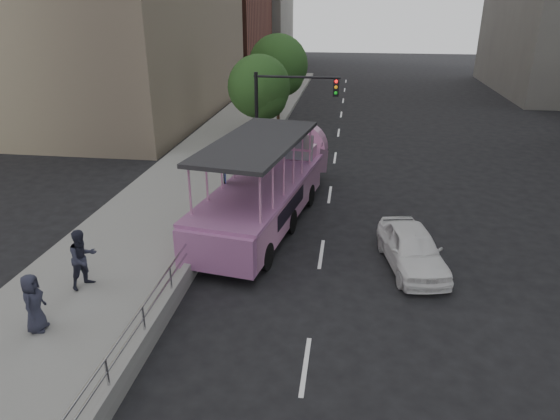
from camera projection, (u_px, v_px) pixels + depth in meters
The scene contains 12 objects.
ground at pixel (277, 316), 14.35m from camera, with size 160.00×160.00×0.00m, color black.
sidewalk at pixel (190, 185), 24.17m from camera, with size 5.50×80.00×0.30m, color gray.
kerb_wall at pixel (193, 261), 16.40m from camera, with size 0.24×30.00×0.36m, color #9C9D98.
guardrail at pixel (191, 243), 16.14m from camera, with size 0.07×22.00×0.71m.
duck_boat at pixel (271, 186), 20.42m from camera, with size 4.36×11.37×3.69m.
car at pixel (412, 248), 16.74m from camera, with size 1.67×4.14×1.41m, color white.
pedestrian_mid at pixel (83, 259), 14.97m from camera, with size 0.91×0.71×1.87m, color #2B2D3F.
pedestrian_far at pixel (33, 303), 12.98m from camera, with size 0.80×0.52×1.64m, color #2B2D3F.
parking_sign at pixel (225, 184), 19.20m from camera, with size 0.26×0.63×2.98m.
traffic_signal at pixel (280, 108), 24.63m from camera, with size 4.20×0.32×5.20m.
street_tree_near at pixel (261, 89), 27.84m from camera, with size 3.52×3.52×5.72m.
street_tree_far at pixel (279, 67), 33.10m from camera, with size 3.97×3.97×6.45m.
Camera 1 is at (1.78, -11.91, 8.38)m, focal length 32.00 mm.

